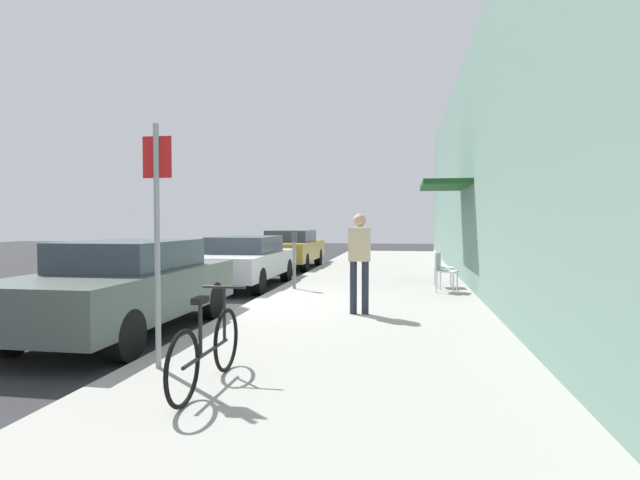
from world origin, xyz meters
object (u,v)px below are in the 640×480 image
at_px(cafe_chair_0, 443,269).
at_px(cafe_chair_1, 440,266).
at_px(parked_car_0, 127,285).
at_px(parked_car_1, 244,260).
at_px(parked_car_2, 291,248).
at_px(bicycle_0, 207,349).
at_px(pedestrian_standing, 359,255).
at_px(street_sign, 157,226).
at_px(parking_meter, 294,256).

bearing_deg(cafe_chair_0, cafe_chair_1, 90.24).
bearing_deg(parked_car_0, parked_car_1, 90.00).
relative_size(parked_car_0, parked_car_1, 1.00).
distance_m(parked_car_2, bicycle_0, 13.63).
distance_m(bicycle_0, cafe_chair_0, 7.57).
xyz_separation_m(parked_car_1, pedestrian_standing, (3.34, -4.03, 0.43)).
bearing_deg(cafe_chair_1, cafe_chair_0, -89.76).
bearing_deg(bicycle_0, pedestrian_standing, 75.01).
relative_size(parked_car_2, cafe_chair_1, 5.06).
relative_size(street_sign, cafe_chair_1, 2.99).
bearing_deg(bicycle_0, parking_meter, 95.76).
relative_size(parked_car_1, parking_meter, 3.33).
bearing_deg(parked_car_1, cafe_chair_0, -11.20).
height_order(bicycle_0, cafe_chair_1, bicycle_0).
xyz_separation_m(parking_meter, pedestrian_standing, (1.79, -3.01, 0.23)).
height_order(parked_car_0, parked_car_1, parked_car_0).
relative_size(parking_meter, pedestrian_standing, 0.78).
distance_m(parked_car_0, parked_car_2, 10.98).
relative_size(street_sign, pedestrian_standing, 1.53).
bearing_deg(parked_car_0, parking_meter, 71.33).
bearing_deg(parked_car_0, bicycle_0, -47.37).
xyz_separation_m(parked_car_2, street_sign, (1.50, -12.91, 0.91)).
bearing_deg(parking_meter, street_sign, -90.44).
bearing_deg(street_sign, bicycle_0, -34.51).
bearing_deg(parking_meter, parked_car_0, -108.67).
bearing_deg(parking_meter, cafe_chair_1, 14.48).
height_order(parked_car_1, pedestrian_standing, pedestrian_standing).
height_order(street_sign, pedestrian_standing, street_sign).
relative_size(parking_meter, cafe_chair_0, 1.52).
distance_m(parked_car_0, cafe_chair_0, 6.77).
distance_m(street_sign, pedestrian_standing, 4.00).
bearing_deg(parking_meter, bicycle_0, -84.24).
distance_m(street_sign, cafe_chair_1, 8.22).
xyz_separation_m(parked_car_0, parked_car_1, (-0.00, 5.60, -0.04)).
distance_m(bicycle_0, pedestrian_standing, 4.22).
bearing_deg(bicycle_0, parked_car_0, 132.63).
height_order(bicycle_0, pedestrian_standing, pedestrian_standing).
relative_size(street_sign, bicycle_0, 1.52).
relative_size(parked_car_0, cafe_chair_0, 5.06).
xyz_separation_m(street_sign, pedestrian_standing, (1.84, 3.51, -0.52)).
distance_m(bicycle_0, cafe_chair_1, 8.36).
distance_m(cafe_chair_0, pedestrian_standing, 3.48).
bearing_deg(cafe_chair_0, parking_meter, -179.38).
height_order(cafe_chair_0, pedestrian_standing, pedestrian_standing).
bearing_deg(cafe_chair_1, parked_car_0, -132.13).
relative_size(parked_car_0, parked_car_2, 1.00).
distance_m(cafe_chair_1, pedestrian_standing, 4.23).
xyz_separation_m(parked_car_0, parked_car_2, (0.00, 10.98, -0.01)).
xyz_separation_m(parked_car_0, street_sign, (1.50, -1.93, 0.91)).
bearing_deg(cafe_chair_1, pedestrian_standing, -112.40).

